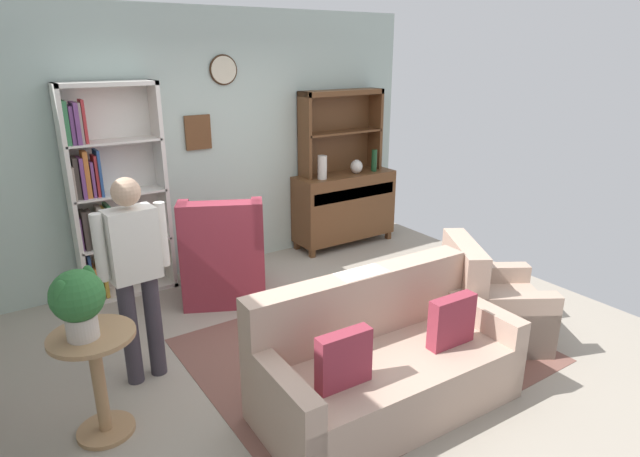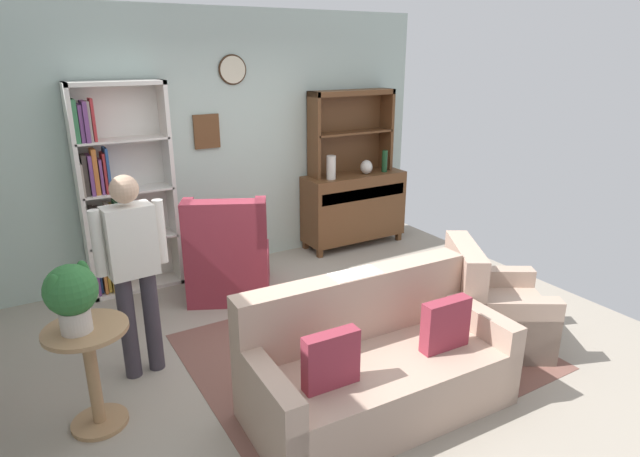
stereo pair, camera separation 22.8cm
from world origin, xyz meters
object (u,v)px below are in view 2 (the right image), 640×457
at_px(bookshelf, 117,192).
at_px(potted_plant_large, 71,294).
at_px(vase_tall, 331,167).
at_px(sideboard, 354,206).
at_px(wingback_chair, 229,260).
at_px(person_reading, 133,263).
at_px(vase_round, 366,167).
at_px(couch_floral, 375,366).
at_px(plant_stand, 91,366).
at_px(armchair_floral, 491,312).
at_px(bottle_wine, 385,161).
at_px(sideboard_hutch, 350,120).

height_order(bookshelf, potted_plant_large, bookshelf).
bearing_deg(vase_tall, sideboard, 11.63).
bearing_deg(wingback_chair, person_reading, -139.15).
distance_m(vase_round, couch_floral, 3.34).
bearing_deg(vase_tall, plant_stand, -147.47).
bearing_deg(plant_stand, person_reading, 48.62).
height_order(plant_stand, potted_plant_large, potted_plant_large).
bearing_deg(armchair_floral, vase_tall, 90.61).
relative_size(sideboard, wingback_chair, 1.22).
bearing_deg(sideboard, wingback_chair, -162.49).
height_order(vase_round, bottle_wine, bottle_wine).
bearing_deg(plant_stand, vase_round, 28.70).
height_order(armchair_floral, wingback_chair, wingback_chair).
height_order(bottle_wine, potted_plant_large, bottle_wine).
distance_m(bookshelf, wingback_chair, 1.28).
distance_m(bookshelf, potted_plant_large, 2.21).
distance_m(bookshelf, sideboard_hutch, 2.82).
bearing_deg(bookshelf, sideboard_hutch, 0.51).
xyz_separation_m(wingback_chair, plant_stand, (-1.48, -1.39, 0.06)).
distance_m(vase_tall, bottle_wine, 0.78).
relative_size(sideboard_hutch, bottle_wine, 4.05).
distance_m(vase_tall, vase_round, 0.52).
bearing_deg(person_reading, vase_tall, 29.19).
bearing_deg(couch_floral, vase_tall, 63.92).
relative_size(sideboard_hutch, vase_round, 6.47).
height_order(vase_round, armchair_floral, vase_round).
bearing_deg(plant_stand, bottle_wine, 26.75).
distance_m(bottle_wine, plant_stand, 4.28).
distance_m(plant_stand, person_reading, 0.78).
relative_size(vase_round, armchair_floral, 0.16).
height_order(potted_plant_large, person_reading, person_reading).
relative_size(vase_round, person_reading, 0.11).
bearing_deg(sideboard_hutch, couch_floral, -120.65).
bearing_deg(vase_round, wingback_chair, -165.28).
relative_size(bookshelf, potted_plant_large, 4.81).
xyz_separation_m(bottle_wine, armchair_floral, (-0.75, -2.50, -0.77)).
relative_size(couch_floral, potted_plant_large, 4.19).
bearing_deg(sideboard, vase_round, -27.17).
distance_m(plant_stand, potted_plant_large, 0.54).
bearing_deg(bottle_wine, bookshelf, 176.86).
xyz_separation_m(couch_floral, person_reading, (-1.28, 1.24, 0.59)).
height_order(sideboard_hutch, bottle_wine, sideboard_hutch).
bearing_deg(wingback_chair, potted_plant_large, -137.21).
height_order(armchair_floral, plant_stand, armchair_floral).
bearing_deg(sideboard_hutch, bottle_wine, -26.96).
height_order(sideboard, vase_round, vase_round).
distance_m(vase_round, plant_stand, 4.06).
bearing_deg(bottle_wine, couch_floral, -128.02).
bearing_deg(person_reading, plant_stand, -131.38).
xyz_separation_m(vase_tall, vase_round, (0.52, 0.01, -0.05)).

